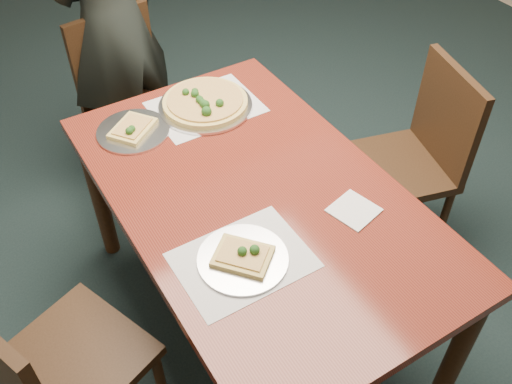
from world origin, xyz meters
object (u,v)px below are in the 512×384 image
chair_far (131,97)px  slice_plate_near (243,257)px  pizza_pan (205,103)px  slice_plate_far (133,130)px  chair_left (49,368)px  diner (111,23)px  dining_table (256,211)px  chair_right (415,153)px

chair_far → slice_plate_near: chair_far is taller
pizza_pan → slice_plate_far: (-0.31, 0.00, -0.01)m
slice_plate_far → chair_far: bearing=71.9°
pizza_pan → slice_plate_near: (-0.27, -0.76, -0.01)m
chair_left → diner: diner is taller
chair_far → slice_plate_far: (-0.18, -0.56, 0.25)m
dining_table → slice_plate_far: slice_plate_far is taller
chair_right → slice_plate_near: chair_right is taller
dining_table → slice_plate_near: (-0.19, -0.24, 0.11)m
pizza_pan → chair_far: bearing=102.9°
chair_far → diner: size_ratio=0.54×
pizza_pan → slice_plate_near: 0.81m
slice_plate_near → diner: bearing=83.9°
diner → slice_plate_far: size_ratio=6.04×
chair_right → pizza_pan: bearing=-107.2°
chair_left → slice_plate_near: (0.63, -0.11, 0.25)m
chair_right → pizza_pan: 0.93m
diner → slice_plate_near: 1.47m
dining_table → chair_far: 1.10m
chair_left → pizza_pan: (0.90, 0.65, 0.26)m
chair_left → slice_plate_far: bearing=-63.2°
chair_right → dining_table: bearing=-71.5°
chair_far → pizza_pan: (0.13, -0.56, 0.26)m
diner → slice_plate_near: diner is taller
dining_table → chair_right: (0.84, 0.05, -0.14)m
dining_table → diner: size_ratio=0.89×
chair_right → slice_plate_far: 1.20m
dining_table → slice_plate_far: (-0.23, 0.53, 0.10)m
chair_left → chair_right: size_ratio=1.00×
slice_plate_near → slice_plate_far: (-0.04, 0.76, -0.00)m
chair_far → slice_plate_far: 0.64m
chair_far → chair_left: size_ratio=1.00×
pizza_pan → slice_plate_near: bearing=-109.7°
chair_far → chair_left: (-0.77, -1.21, 0.00)m
dining_table → diner: 1.24m
chair_far → pizza_pan: bearing=-84.7°
chair_left → slice_plate_far: chair_left is taller
dining_table → chair_left: bearing=-171.6°
chair_left → diner: size_ratio=0.54×
chair_right → diner: 1.50m
pizza_pan → diner: bearing=99.6°
dining_table → chair_far: (-0.05, 1.09, -0.14)m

